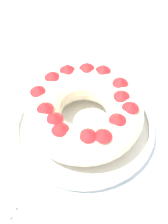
% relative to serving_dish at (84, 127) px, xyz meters
% --- Properties ---
extents(dining_table, '(1.32, 1.19, 0.77)m').
position_rel_serving_dish_xyz_m(dining_table, '(-0.01, -0.01, -0.10)').
color(dining_table, silver).
rests_on(dining_table, ground_plane).
extents(serving_dish, '(0.29, 0.29, 0.02)m').
position_rel_serving_dish_xyz_m(serving_dish, '(0.00, 0.00, 0.00)').
color(serving_dish, white).
rests_on(serving_dish, dining_table).
extents(bundt_cake, '(0.23, 0.23, 0.09)m').
position_rel_serving_dish_xyz_m(bundt_cake, '(0.00, -0.00, 0.05)').
color(bundt_cake, beige).
rests_on(bundt_cake, serving_dish).
extents(fork, '(0.02, 0.21, 0.01)m').
position_rel_serving_dish_xyz_m(fork, '(-0.21, 0.01, -0.01)').
color(fork, white).
rests_on(fork, dining_table).
extents(cake_knife, '(0.02, 0.19, 0.01)m').
position_rel_serving_dish_xyz_m(cake_knife, '(-0.19, -0.04, -0.01)').
color(cake_knife, white).
rests_on(cake_knife, dining_table).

